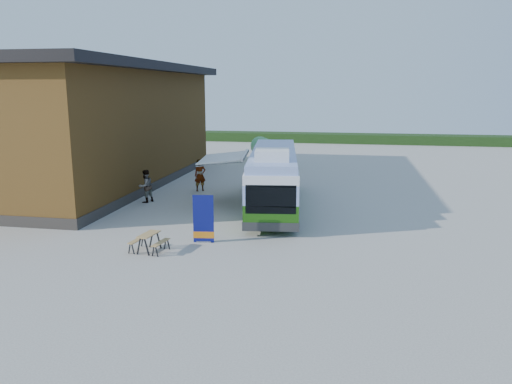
% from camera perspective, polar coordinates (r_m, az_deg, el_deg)
% --- Properties ---
extents(ground, '(100.00, 100.00, 0.00)m').
position_cam_1_polar(ground, '(20.39, -3.70, -5.32)').
color(ground, '#BCB7AD').
rests_on(ground, ground).
extents(barn, '(9.60, 21.20, 7.50)m').
position_cam_1_polar(barn, '(32.79, -17.54, 7.04)').
color(barn, brown).
rests_on(barn, ground).
extents(hedge, '(40.00, 3.00, 1.00)m').
position_cam_1_polar(hedge, '(57.23, 13.72, 5.93)').
color(hedge, '#264419').
rests_on(hedge, ground).
extents(bus, '(3.71, 11.20, 3.38)m').
position_cam_1_polar(bus, '(25.33, 2.03, 1.83)').
color(bus, '#286E12').
rests_on(bus, ground).
extents(awning, '(2.83, 4.07, 0.49)m').
position_cam_1_polar(awning, '(26.05, -3.35, 3.98)').
color(awning, white).
rests_on(awning, ground).
extents(banner, '(0.83, 0.25, 1.92)m').
position_cam_1_polar(banner, '(19.74, -6.03, -3.56)').
color(banner, navy).
rests_on(banner, ground).
extents(picnic_table, '(1.34, 1.23, 0.69)m').
position_cam_1_polar(picnic_table, '(19.04, -12.15, -5.18)').
color(picnic_table, tan).
rests_on(picnic_table, ground).
extents(person_a, '(0.82, 0.75, 1.89)m').
position_cam_1_polar(person_a, '(29.66, -6.41, 1.91)').
color(person_a, '#999999').
rests_on(person_a, ground).
extents(person_b, '(0.99, 1.07, 1.75)m').
position_cam_1_polar(person_b, '(27.17, -12.51, 0.66)').
color(person_b, '#999999').
rests_on(person_b, ground).
extents(slurry_tanker, '(3.02, 4.99, 1.98)m').
position_cam_1_polar(slurry_tanker, '(40.91, 1.03, 4.97)').
color(slurry_tanker, '#167E34').
rests_on(slurry_tanker, ground).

